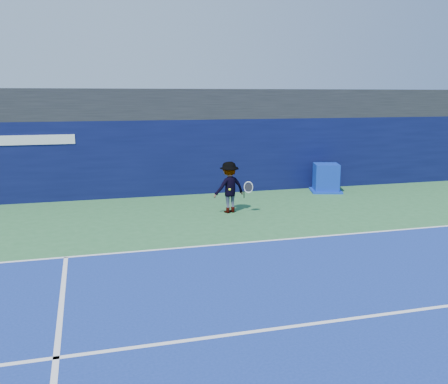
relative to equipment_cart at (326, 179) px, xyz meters
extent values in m
plane|color=#306B38|center=(-5.19, -9.12, -0.53)|extent=(80.00, 80.00, 0.00)
cube|color=white|center=(-5.19, -6.12, -0.52)|extent=(24.00, 0.10, 0.01)
cube|color=white|center=(-5.19, -11.12, -0.52)|extent=(24.00, 0.10, 0.01)
cube|color=black|center=(-5.19, 2.38, 3.07)|extent=(36.00, 3.00, 1.20)
cube|color=#0A0F39|center=(-5.19, 1.38, 0.97)|extent=(36.00, 1.00, 3.00)
cube|color=white|center=(-12.19, 0.87, 1.82)|extent=(4.50, 0.04, 0.35)
cube|color=#0B28A1|center=(0.00, 0.00, 0.05)|extent=(1.21, 1.21, 1.17)
cube|color=#0C2DAD|center=(0.00, 0.00, -0.49)|extent=(1.52, 1.52, 0.08)
imported|color=silver|center=(-4.93, -2.53, 0.34)|extent=(1.26, 0.91, 1.75)
cylinder|color=black|center=(-4.48, -2.78, 0.12)|extent=(0.08, 0.15, 0.28)
torus|color=white|center=(-4.34, -2.83, 0.37)|extent=(0.32, 0.18, 0.31)
cylinder|color=black|center=(-4.34, -2.83, 0.37)|extent=(0.27, 0.14, 0.27)
sphere|color=#DAF61B|center=(-5.38, -4.13, 0.58)|extent=(0.07, 0.07, 0.07)
camera|label=1|loc=(-9.60, -18.54, 3.41)|focal=40.00mm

